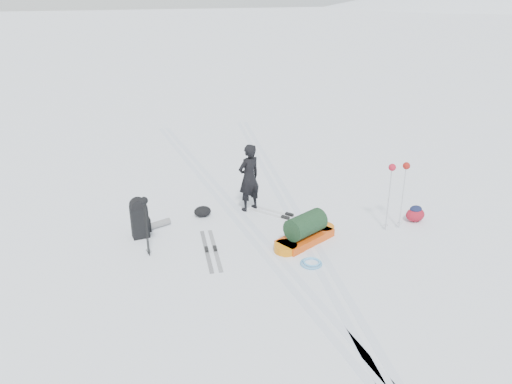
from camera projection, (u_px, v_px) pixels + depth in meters
ground at (252, 233)px, 10.73m from camera, size 200.00×200.00×0.00m
snow_hill_backdrop at (387, 293)px, 128.86m from camera, size 359.50×192.00×162.45m
ski_tracks at (266, 213)px, 11.67m from camera, size 3.38×17.97×0.01m
skier at (249, 178)px, 11.55m from camera, size 0.69×0.58×1.61m
pulk_sled at (305, 231)px, 10.28m from camera, size 1.69×1.15×0.63m
expedition_rucksack at (142, 218)px, 10.47m from camera, size 0.88×0.65×0.88m
ski_poles_black at (145, 208)px, 9.47m from camera, size 0.15×0.18×1.25m
ski_poles_silver at (398, 174)px, 10.42m from camera, size 0.49×0.16×1.53m
touring_skis_grey at (211, 250)px, 10.03m from camera, size 0.43×1.75×0.06m
touring_skis_white at (287, 217)px, 11.44m from camera, size 1.44×1.68×0.07m
rope_coil at (311, 263)px, 9.54m from camera, size 0.52×0.52×0.05m
small_daypack at (415, 214)px, 11.20m from camera, size 0.49×0.39×0.38m
thermos_pair at (141, 224)px, 10.88m from camera, size 0.25×0.15×0.24m
stuff_sack at (203, 211)px, 11.46m from camera, size 0.40×0.30×0.25m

